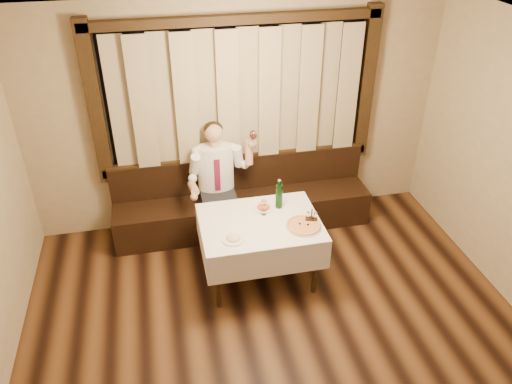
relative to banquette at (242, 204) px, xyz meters
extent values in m
cube|color=silver|center=(0.00, -2.72, 2.49)|extent=(5.00, 6.00, 0.01)
cube|color=tan|center=(0.00, 0.28, 1.09)|extent=(5.00, 0.01, 2.80)
cube|color=black|center=(0.00, 0.26, 1.39)|extent=(3.00, 0.02, 1.60)
cube|color=orange|center=(-0.70, 0.25, 1.09)|extent=(0.50, 0.01, 0.40)
cube|color=black|center=(0.00, 0.22, 0.54)|extent=(3.30, 0.12, 0.10)
cube|color=black|center=(0.00, 0.22, 2.24)|extent=(3.30, 0.12, 0.10)
cube|color=black|center=(-1.60, 0.22, 1.39)|extent=(0.16, 0.12, 1.90)
cube|color=black|center=(1.60, 0.22, 1.39)|extent=(0.16, 0.12, 1.90)
cube|color=#967D60|center=(0.00, 0.16, 1.39)|extent=(2.90, 0.08, 1.55)
cube|color=black|center=(0.00, -0.04, -0.09)|extent=(3.20, 0.60, 0.45)
cube|color=black|center=(0.00, 0.20, 0.36)|extent=(3.20, 0.12, 0.45)
cube|color=black|center=(0.00, 0.20, 0.61)|extent=(3.20, 0.14, 0.04)
cylinder|color=black|center=(-0.52, -1.39, 0.04)|extent=(0.06, 0.06, 0.71)
cylinder|color=black|center=(0.52, -1.39, 0.04)|extent=(0.06, 0.06, 0.71)
cylinder|color=black|center=(-0.52, -0.65, 0.04)|extent=(0.06, 0.06, 0.71)
cylinder|color=black|center=(0.52, -0.65, 0.04)|extent=(0.06, 0.06, 0.71)
cube|color=black|center=(0.00, -1.02, 0.42)|extent=(1.20, 0.90, 0.04)
cube|color=white|center=(0.00, -1.02, 0.44)|extent=(1.26, 0.96, 0.01)
cube|color=white|center=(0.00, -1.50, 0.27)|extent=(1.26, 0.01, 0.35)
cube|color=white|center=(0.00, -0.54, 0.27)|extent=(1.26, 0.01, 0.35)
cube|color=white|center=(-0.63, -1.02, 0.27)|extent=(0.01, 0.96, 0.35)
cube|color=white|center=(0.63, -1.02, 0.27)|extent=(0.01, 0.96, 0.35)
cylinder|color=white|center=(0.42, -1.21, 0.45)|extent=(0.38, 0.38, 0.01)
cylinder|color=#CA4B1E|center=(0.42, -1.21, 0.46)|extent=(0.35, 0.35, 0.01)
torus|color=tan|center=(0.42, -1.21, 0.47)|extent=(0.36, 0.36, 0.03)
sphere|color=black|center=(0.39, -1.19, 0.47)|extent=(0.02, 0.02, 0.02)
sphere|color=black|center=(0.47, -1.22, 0.47)|extent=(0.02, 0.02, 0.02)
cylinder|color=white|center=(0.09, -0.79, 0.45)|extent=(0.24, 0.24, 0.01)
ellipsoid|color=#B3421C|center=(0.09, -0.79, 0.49)|extent=(0.15, 0.15, 0.07)
cylinder|color=white|center=(-0.33, -1.27, 0.45)|extent=(0.24, 0.24, 0.01)
ellipsoid|color=#CCB784|center=(-0.33, -1.27, 0.49)|extent=(0.15, 0.15, 0.07)
cylinder|color=#0D3F10|center=(0.26, -0.80, 0.59)|extent=(0.08, 0.08, 0.28)
cylinder|color=#0D3F10|center=(0.26, -0.80, 0.75)|extent=(0.03, 0.03, 0.07)
cylinder|color=silver|center=(0.26, -0.80, 0.79)|extent=(0.03, 0.03, 0.01)
cylinder|color=white|center=(0.07, -0.90, 0.45)|extent=(0.06, 0.06, 0.01)
cylinder|color=white|center=(0.07, -0.90, 0.50)|extent=(0.01, 0.01, 0.10)
ellipsoid|color=white|center=(0.07, -0.90, 0.59)|extent=(0.07, 0.07, 0.08)
cube|color=black|center=(0.53, -1.14, 0.47)|extent=(0.14, 0.10, 0.04)
cube|color=black|center=(0.53, -1.14, 0.54)|extent=(0.03, 0.07, 0.10)
cylinder|color=white|center=(0.49, -1.12, 0.51)|extent=(0.03, 0.03, 0.07)
cylinder|color=silver|center=(0.49, -1.12, 0.56)|extent=(0.04, 0.04, 0.01)
cylinder|color=white|center=(0.57, -1.15, 0.51)|extent=(0.03, 0.03, 0.07)
cylinder|color=silver|center=(0.57, -1.15, 0.56)|extent=(0.04, 0.04, 0.01)
cube|color=black|center=(-0.32, -0.17, 0.22)|extent=(0.42, 0.47, 0.17)
cube|color=black|center=(-0.44, -0.40, -0.09)|extent=(0.11, 0.12, 0.45)
cube|color=black|center=(-0.21, -0.40, -0.09)|extent=(0.11, 0.12, 0.45)
ellipsoid|color=white|center=(-0.32, -0.01, 0.59)|extent=(0.44, 0.27, 0.56)
cube|color=maroon|center=(-0.32, -0.15, 0.55)|extent=(0.07, 0.01, 0.42)
cylinder|color=tan|center=(-0.32, -0.01, 0.91)|extent=(0.10, 0.10, 0.08)
sphere|color=tan|center=(-0.32, -0.01, 1.04)|extent=(0.22, 0.22, 0.22)
ellipsoid|color=black|center=(-0.32, 0.02, 1.07)|extent=(0.22, 0.22, 0.17)
sphere|color=white|center=(-0.53, -0.01, 0.81)|extent=(0.14, 0.14, 0.14)
sphere|color=white|center=(-0.11, -0.01, 0.81)|extent=(0.14, 0.14, 0.14)
sphere|color=tan|center=(-0.63, -0.44, 0.47)|extent=(0.09, 0.09, 0.09)
sphere|color=tan|center=(0.09, -0.19, 0.95)|extent=(0.10, 0.10, 0.10)
cylinder|color=white|center=(0.09, -0.22, 0.99)|extent=(0.01, 0.01, 0.11)
ellipsoid|color=white|center=(0.09, -0.22, 1.08)|extent=(0.09, 0.09, 0.11)
ellipsoid|color=#4C070F|center=(0.09, -0.22, 1.06)|extent=(0.07, 0.07, 0.06)
camera|label=1|loc=(-0.95, -5.22, 3.50)|focal=35.00mm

